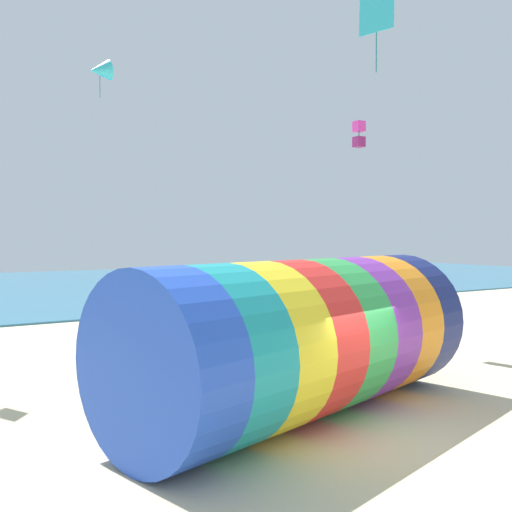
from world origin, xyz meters
TOP-DOWN VIEW (x-y plane):
  - ground_plane at (0.00, 0.00)m, footprint 120.00×120.00m
  - sea at (0.00, 38.76)m, footprint 120.00×40.00m
  - giant_inflatable_tube at (-0.39, 1.64)m, footprint 9.81×5.87m
  - kite_handler at (4.30, 3.97)m, footprint 0.39×0.27m
  - kite_cyan_diamond at (2.87, 2.80)m, footprint 0.35×1.04m
  - kite_cyan_delta at (-0.67, 16.24)m, footprint 1.10×0.96m
  - kite_magenta_box at (6.68, 7.75)m, footprint 0.38×0.38m
  - bystander_near_water at (11.27, 8.67)m, footprint 0.41×0.33m
  - bystander_far_left at (11.84, 13.35)m, footprint 0.42×0.40m
  - cooler_box at (4.67, 3.14)m, footprint 0.62×0.53m

SIDE VIEW (x-z plane):
  - ground_plane at x=0.00m, z-range 0.00..0.00m
  - sea at x=0.00m, z-range 0.00..0.10m
  - cooler_box at x=4.67m, z-range 0.00..0.36m
  - bystander_near_water at x=11.27m, z-range 0.01..1.60m
  - kite_handler at x=4.30m, z-range 0.02..1.68m
  - bystander_far_left at x=11.84m, z-range 0.03..1.81m
  - giant_inflatable_tube at x=-0.39m, z-range 0.00..3.53m
  - kite_magenta_box at x=6.68m, z-range 7.39..8.43m
  - kite_cyan_diamond at x=2.87m, z-range 8.95..11.54m
  - kite_cyan_delta at x=-0.67m, z-range 10.43..12.15m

